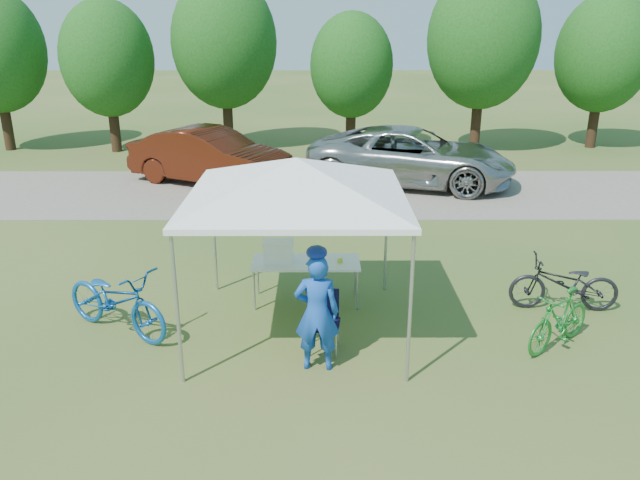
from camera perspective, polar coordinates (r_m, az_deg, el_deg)
The scene contains 14 objects.
ground at distance 9.89m, azimuth -2.00°, elevation -8.10°, with size 100.00×100.00×0.00m, color #2D5119.
gravel_strip at distance 17.36m, azimuth -1.20°, elevation 4.36°, with size 24.00×5.00×0.02m, color gray.
canopy at distance 8.96m, azimuth -2.21°, elevation 7.06°, with size 4.53×4.53×3.00m.
treeline at distance 22.82m, azimuth -1.77°, elevation 17.03°, with size 24.89×4.28×6.30m.
folding_table at distance 10.49m, azimuth -1.29°, elevation -2.19°, with size 1.81×0.75×0.74m.
folding_chair at distance 9.12m, azimuth 0.32°, elevation -6.87°, with size 0.50×0.52×0.90m.
cooler at distance 10.42m, azimuth -3.81°, elevation -1.02°, with size 0.51×0.34×0.37m.
ice_cream_cup at distance 10.42m, azimuth 1.84°, elevation -1.90°, with size 0.09×0.09×0.07m, color #CCD131.
cyclist at distance 8.49m, azimuth -0.29°, elevation -6.66°, with size 0.61×0.40×1.68m, color #1649B3.
bike_blue at distance 10.04m, azimuth -18.14°, elevation -5.23°, with size 0.72×2.08×1.09m, color #12549F.
bike_green at distance 9.83m, azimuth 21.04°, elevation -6.80°, with size 0.42×1.48×0.89m, color #1B7C2A.
bike_dark at distance 11.06m, azimuth 21.45°, elevation -3.76°, with size 0.62×1.77×0.93m, color black.
minivan at distance 18.25m, azimuth 8.35°, elevation 7.58°, with size 2.69×5.84×1.62m, color #A2A19E.
sedan at distance 18.44m, azimuth -10.00°, elevation 7.55°, with size 1.68×4.81×1.59m, color #4C1A0C.
Camera 1 is at (0.32, -8.74, 4.62)m, focal length 35.00 mm.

